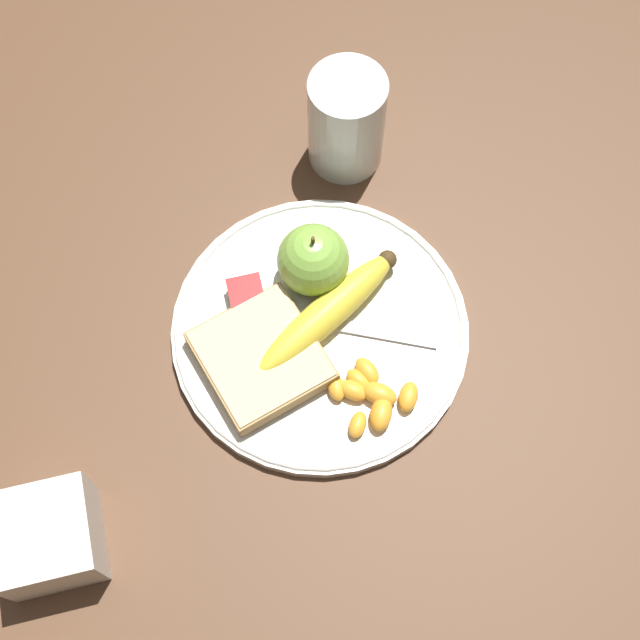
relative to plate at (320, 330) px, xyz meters
name	(u,v)px	position (x,y,z in m)	size (l,w,h in m)	color
ground_plane	(320,333)	(0.00, 0.00, -0.01)	(3.00, 3.00, 0.00)	brown
plate	(320,330)	(0.00, 0.00, 0.00)	(0.29, 0.29, 0.01)	silver
juice_glass	(346,123)	(0.19, -0.07, 0.05)	(0.08, 0.08, 0.11)	silver
apple	(313,260)	(0.06, -0.01, 0.04)	(0.07, 0.07, 0.08)	#84BC47
banana	(329,312)	(0.01, -0.01, 0.02)	(0.12, 0.17, 0.03)	yellow
bread_slice	(261,358)	(-0.02, 0.06, 0.02)	(0.14, 0.13, 0.02)	#AB8751
fork	(325,323)	(0.00, -0.01, 0.01)	(0.09, 0.18, 0.00)	#B2B2B7
jam_packet	(247,299)	(0.04, 0.06, 0.01)	(0.04, 0.03, 0.02)	silver
orange_segment_0	(358,379)	(-0.06, -0.02, 0.01)	(0.03, 0.03, 0.01)	#F9A32D
orange_segment_1	(381,414)	(-0.10, -0.03, 0.01)	(0.04, 0.03, 0.02)	#F9A32D
orange_segment_2	(367,371)	(-0.05, -0.03, 0.01)	(0.03, 0.03, 0.02)	#F9A32D
orange_segment_3	(358,425)	(-0.10, -0.01, 0.01)	(0.03, 0.03, 0.01)	#F9A32D
orange_segment_4	(352,390)	(-0.07, -0.01, 0.01)	(0.03, 0.03, 0.02)	#F9A32D
orange_segment_5	(408,397)	(-0.09, -0.06, 0.01)	(0.03, 0.03, 0.02)	#F9A32D
orange_segment_6	(379,394)	(-0.08, -0.04, 0.01)	(0.04, 0.04, 0.02)	#F9A32D
orange_segment_7	(332,388)	(-0.06, 0.00, 0.01)	(0.03, 0.02, 0.01)	#F9A32D
condiment_caddy	(49,538)	(-0.14, 0.27, 0.03)	(0.08, 0.08, 0.07)	silver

